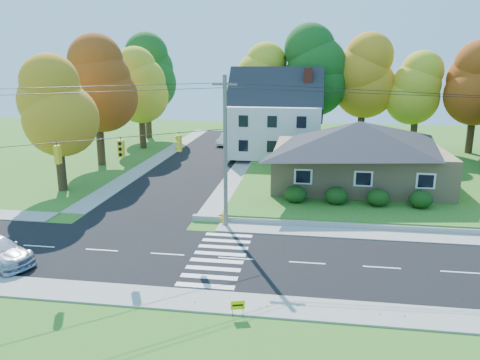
# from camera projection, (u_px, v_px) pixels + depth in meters

# --- Properties ---
(ground) EXTENTS (120.00, 120.00, 0.00)m
(ground) POSITION_uv_depth(u_px,v_px,m) (236.00, 259.00, 26.39)
(ground) COLOR #3D7923
(road_main) EXTENTS (90.00, 8.00, 0.02)m
(road_main) POSITION_uv_depth(u_px,v_px,m) (236.00, 259.00, 26.39)
(road_main) COLOR black
(road_main) RESTS_ON ground
(road_cross) EXTENTS (8.00, 44.00, 0.02)m
(road_cross) POSITION_uv_depth(u_px,v_px,m) (202.00, 160.00, 52.43)
(road_cross) COLOR black
(road_cross) RESTS_ON ground
(sidewalk_north) EXTENTS (90.00, 2.00, 0.08)m
(sidewalk_north) POSITION_uv_depth(u_px,v_px,m) (248.00, 228.00, 31.17)
(sidewalk_north) COLOR #9C9A90
(sidewalk_north) RESTS_ON ground
(sidewalk_south) EXTENTS (90.00, 2.00, 0.08)m
(sidewalk_south) POSITION_uv_depth(u_px,v_px,m) (219.00, 302.00, 21.59)
(sidewalk_south) COLOR #9C9A90
(sidewalk_south) RESTS_ON ground
(lawn) EXTENTS (30.00, 30.00, 0.50)m
(lawn) POSITION_uv_depth(u_px,v_px,m) (405.00, 175.00, 44.57)
(lawn) COLOR #3D7923
(lawn) RESTS_ON ground
(ranch_house) EXTENTS (14.60, 10.60, 5.40)m
(ranch_house) POSITION_uv_depth(u_px,v_px,m) (358.00, 152.00, 39.75)
(ranch_house) COLOR tan
(ranch_house) RESTS_ON lawn
(colonial_house) EXTENTS (10.40, 8.40, 9.60)m
(colonial_house) POSITION_uv_depth(u_px,v_px,m) (275.00, 118.00, 52.05)
(colonial_house) COLOR silver
(colonial_house) RESTS_ON lawn
(hedge_row) EXTENTS (10.70, 1.70, 1.27)m
(hedge_row) POSITION_uv_depth(u_px,v_px,m) (357.00, 196.00, 34.41)
(hedge_row) COLOR #163A10
(hedge_row) RESTS_ON lawn
(traffic_infrastructure) EXTENTS (38.10, 10.66, 10.00)m
(traffic_infrastructure) POSITION_uv_depth(u_px,v_px,m) (237.00, 165.00, 26.42)
(traffic_infrastructure) COLOR #666059
(traffic_infrastructure) RESTS_ON ground
(tree_lot_0) EXTENTS (6.72, 6.72, 12.51)m
(tree_lot_0) POSITION_uv_depth(u_px,v_px,m) (263.00, 81.00, 57.16)
(tree_lot_0) COLOR #3F2A19
(tree_lot_0) RESTS_ON lawn
(tree_lot_1) EXTENTS (7.84, 7.84, 14.60)m
(tree_lot_1) POSITION_uv_depth(u_px,v_px,m) (313.00, 71.00, 55.01)
(tree_lot_1) COLOR #3F2A19
(tree_lot_1) RESTS_ON lawn
(tree_lot_2) EXTENTS (7.28, 7.28, 13.56)m
(tree_lot_2) POSITION_uv_depth(u_px,v_px,m) (364.00, 77.00, 55.27)
(tree_lot_2) COLOR #3F2A19
(tree_lot_2) RESTS_ON lawn
(tree_lot_3) EXTENTS (6.16, 6.16, 11.47)m
(tree_lot_3) POSITION_uv_depth(u_px,v_px,m) (418.00, 89.00, 53.78)
(tree_lot_3) COLOR #3F2A19
(tree_lot_3) RESTS_ON lawn
(tree_lot_4) EXTENTS (6.72, 6.72, 12.51)m
(tree_lot_4) POSITION_uv_depth(u_px,v_px,m) (477.00, 84.00, 51.80)
(tree_lot_4) COLOR #3F2A19
(tree_lot_4) RESTS_ON lawn
(tree_west_0) EXTENTS (6.16, 6.16, 11.47)m
(tree_west_0) POSITION_uv_depth(u_px,v_px,m) (55.00, 106.00, 38.53)
(tree_west_0) COLOR #3F2A19
(tree_west_0) RESTS_ON ground
(tree_west_1) EXTENTS (7.28, 7.28, 13.56)m
(tree_west_1) POSITION_uv_depth(u_px,v_px,m) (96.00, 84.00, 47.93)
(tree_west_1) COLOR #3F2A19
(tree_west_1) RESTS_ON ground
(tree_west_2) EXTENTS (6.72, 6.72, 12.51)m
(tree_west_2) POSITION_uv_depth(u_px,v_px,m) (140.00, 86.00, 57.52)
(tree_west_2) COLOR #3F2A19
(tree_west_2) RESTS_ON ground
(tree_west_3) EXTENTS (7.84, 7.84, 14.60)m
(tree_west_3) POSITION_uv_depth(u_px,v_px,m) (146.00, 73.00, 65.14)
(tree_west_3) COLOR #3F2A19
(tree_west_3) RESTS_ON ground
(white_car) EXTENTS (2.14, 4.55, 1.44)m
(white_car) POSITION_uv_depth(u_px,v_px,m) (226.00, 139.00, 61.38)
(white_car) COLOR silver
(white_car) RESTS_ON road_cross
(fire_hydrant) EXTENTS (0.44, 0.34, 0.77)m
(fire_hydrant) POSITION_uv_depth(u_px,v_px,m) (224.00, 219.00, 31.93)
(fire_hydrant) COLOR yellow
(fire_hydrant) RESTS_ON ground
(yard_sign) EXTENTS (0.61, 0.21, 0.78)m
(yard_sign) POSITION_uv_depth(u_px,v_px,m) (238.00, 305.00, 20.28)
(yard_sign) COLOR black
(yard_sign) RESTS_ON ground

